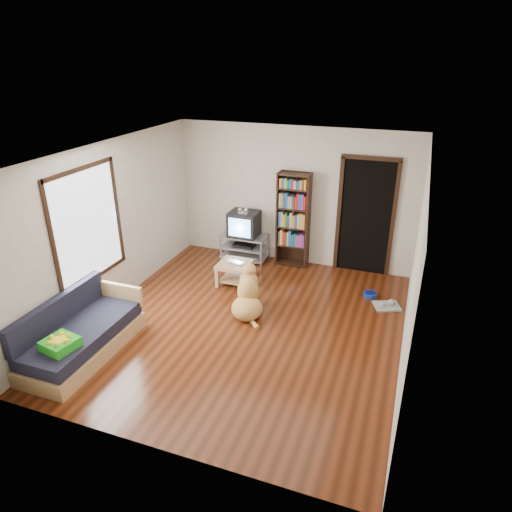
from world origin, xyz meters
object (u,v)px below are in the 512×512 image
(laptop, at_px, (234,263))
(tv_stand, at_px, (244,246))
(dog, at_px, (248,296))
(sofa, at_px, (81,336))
(coffee_table, at_px, (235,269))
(green_cushion, at_px, (60,344))
(bookshelf, at_px, (293,215))
(grey_rag, at_px, (387,306))
(dog_bowl, at_px, (370,295))
(crt_tv, at_px, (245,223))

(laptop, height_order, tv_stand, tv_stand)
(laptop, distance_m, dog, 1.00)
(sofa, height_order, coffee_table, sofa)
(laptop, height_order, coffee_table, laptop)
(green_cushion, xyz_separation_m, coffee_table, (1.07, 3.07, -0.20))
(bookshelf, height_order, sofa, bookshelf)
(sofa, bearing_deg, dog, 44.75)
(grey_rag, distance_m, dog, 2.27)
(dog_bowl, bearing_deg, bookshelf, 153.03)
(crt_tv, bearing_deg, sofa, -104.93)
(green_cushion, height_order, dog_bowl, green_cushion)
(dog_bowl, bearing_deg, coffee_table, -172.15)
(dog_bowl, distance_m, sofa, 4.58)
(coffee_table, bearing_deg, green_cushion, -109.21)
(dog_bowl, height_order, crt_tv, crt_tv)
(green_cushion, xyz_separation_m, crt_tv, (0.85, 4.14, 0.26))
(tv_stand, bearing_deg, crt_tv, 90.00)
(green_cushion, relative_size, sofa, 0.21)
(laptop, relative_size, tv_stand, 0.36)
(tv_stand, bearing_deg, coffee_table, -78.10)
(green_cushion, distance_m, crt_tv, 4.23)
(crt_tv, distance_m, bookshelf, 0.99)
(laptop, bearing_deg, crt_tv, 114.45)
(green_cushion, relative_size, bookshelf, 0.21)
(dog, bearing_deg, tv_stand, 112.81)
(sofa, bearing_deg, laptop, 64.97)
(laptop, bearing_deg, grey_rag, 15.31)
(crt_tv, height_order, coffee_table, crt_tv)
(green_cushion, relative_size, coffee_table, 0.68)
(dog_bowl, xyz_separation_m, sofa, (-3.53, -2.91, 0.22))
(tv_stand, bearing_deg, dog, -67.19)
(dog_bowl, bearing_deg, crt_tv, 163.75)
(coffee_table, xyz_separation_m, dog, (0.57, -0.84, 0.00))
(crt_tv, distance_m, sofa, 3.81)
(dog_bowl, height_order, bookshelf, bookshelf)
(green_cushion, xyz_separation_m, dog, (1.64, 2.23, -0.20))
(tv_stand, distance_m, dog, 2.04)
(laptop, distance_m, sofa, 2.83)
(green_cushion, bearing_deg, tv_stand, 88.93)
(bookshelf, distance_m, coffee_table, 1.53)
(tv_stand, xyz_separation_m, crt_tv, (0.00, 0.02, 0.47))
(tv_stand, relative_size, coffee_table, 1.64)
(dog_bowl, distance_m, bookshelf, 2.04)
(dog_bowl, relative_size, bookshelf, 0.12)
(green_cushion, distance_m, sofa, 0.55)
(tv_stand, relative_size, bookshelf, 0.50)
(dog, bearing_deg, crt_tv, 112.58)
(crt_tv, bearing_deg, coffee_table, -78.34)
(green_cushion, bearing_deg, bookshelf, 77.44)
(green_cushion, bearing_deg, laptop, 81.21)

